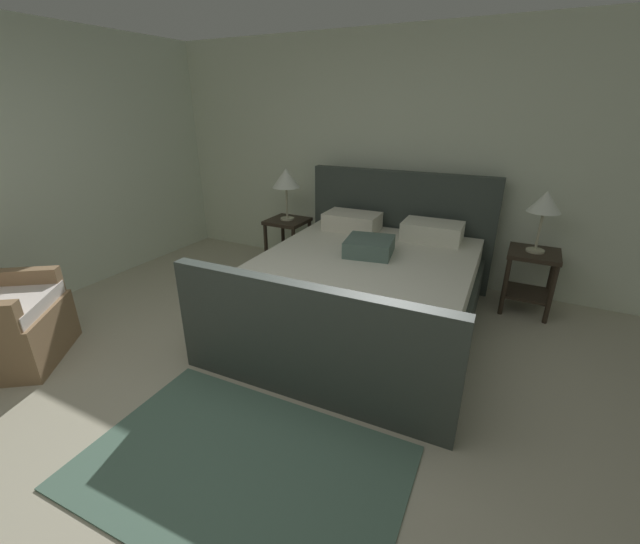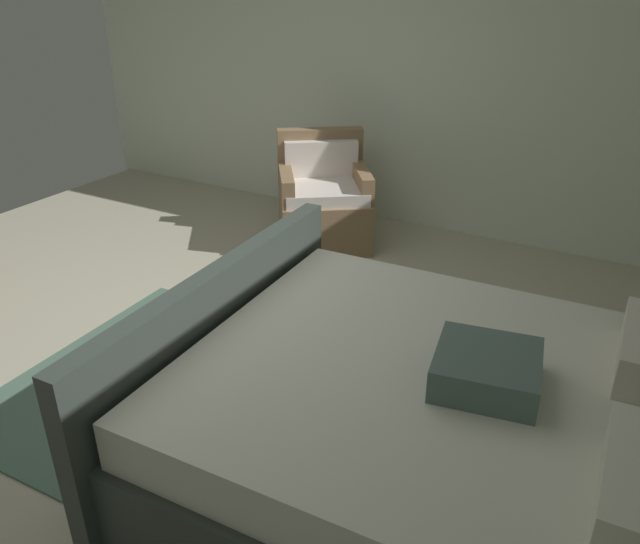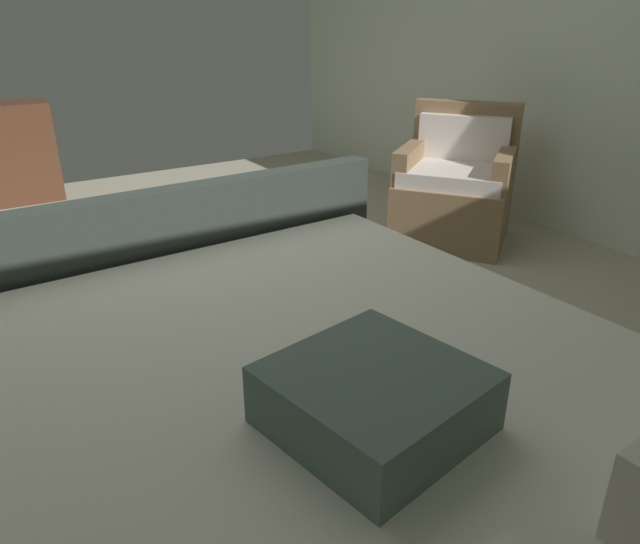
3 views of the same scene
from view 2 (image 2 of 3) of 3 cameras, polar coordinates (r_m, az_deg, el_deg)
ground_plane at (r=3.95m, az=-12.48°, el=-6.97°), size 5.30×6.12×0.02m
wall_side_left at (r=5.67m, az=5.06°, el=17.74°), size 0.12×6.24×2.57m
bed at (r=2.76m, az=11.85°, el=-14.03°), size 2.04×2.40×1.21m
armchair at (r=5.22m, az=0.31°, el=6.47°), size 1.01×1.01×0.90m
area_rug at (r=3.78m, az=-16.49°, el=-8.88°), size 1.81×1.20×0.01m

